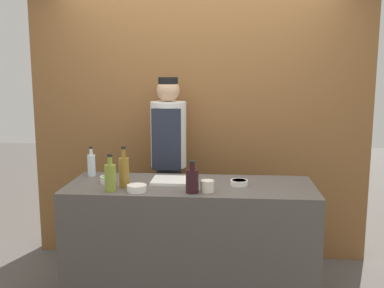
{
  "coord_description": "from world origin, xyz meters",
  "views": [
    {
      "loc": [
        0.27,
        -3.2,
        1.78
      ],
      "look_at": [
        0.0,
        0.13,
        1.21
      ],
      "focal_mm": 42.0,
      "sensor_mm": 36.0,
      "label": 1
    }
  ],
  "objects_px": {
    "cutting_board": "(173,181)",
    "cup_cream": "(207,186)",
    "bottle_clear": "(92,164)",
    "bottle_oil": "(110,177)",
    "bottle_vinegar": "(124,171)",
    "sauce_bowl_green": "(108,179)",
    "bottle_wine": "(192,180)",
    "sauce_bowl_white": "(137,188)",
    "chef_center": "(169,165)",
    "sauce_bowl_brown": "(239,182)"
  },
  "relations": [
    {
      "from": "cutting_board",
      "to": "cup_cream",
      "type": "relative_size",
      "value": 3.34
    },
    {
      "from": "bottle_clear",
      "to": "bottle_oil",
      "type": "xyz_separation_m",
      "value": [
        0.27,
        -0.43,
        0.01
      ]
    },
    {
      "from": "bottle_vinegar",
      "to": "cup_cream",
      "type": "xyz_separation_m",
      "value": [
        0.6,
        -0.07,
        -0.08
      ]
    },
    {
      "from": "bottle_vinegar",
      "to": "cup_cream",
      "type": "relative_size",
      "value": 3.18
    },
    {
      "from": "bottle_vinegar",
      "to": "bottle_oil",
      "type": "bearing_deg",
      "value": -122.8
    },
    {
      "from": "cup_cream",
      "to": "sauce_bowl_green",
      "type": "bearing_deg",
      "value": 165.93
    },
    {
      "from": "bottle_wine",
      "to": "bottle_clear",
      "type": "distance_m",
      "value": 0.94
    },
    {
      "from": "cutting_board",
      "to": "bottle_wine",
      "type": "relative_size",
      "value": 1.39
    },
    {
      "from": "sauce_bowl_white",
      "to": "cup_cream",
      "type": "relative_size",
      "value": 1.47
    },
    {
      "from": "chef_center",
      "to": "cutting_board",
      "type": "bearing_deg",
      "value": -79.37
    },
    {
      "from": "bottle_oil",
      "to": "bottle_vinegar",
      "type": "height_order",
      "value": "bottle_vinegar"
    },
    {
      "from": "bottle_clear",
      "to": "bottle_wine",
      "type": "bearing_deg",
      "value": -26.88
    },
    {
      "from": "sauce_bowl_white",
      "to": "chef_center",
      "type": "relative_size",
      "value": 0.08
    },
    {
      "from": "bottle_wine",
      "to": "bottle_oil",
      "type": "xyz_separation_m",
      "value": [
        -0.57,
        -0.01,
        0.01
      ]
    },
    {
      "from": "cutting_board",
      "to": "bottle_oil",
      "type": "bearing_deg",
      "value": -143.85
    },
    {
      "from": "sauce_bowl_brown",
      "to": "bottle_vinegar",
      "type": "xyz_separation_m",
      "value": [
        -0.82,
        -0.12,
        0.09
      ]
    },
    {
      "from": "bottle_oil",
      "to": "bottle_wine",
      "type": "bearing_deg",
      "value": 0.92
    },
    {
      "from": "sauce_bowl_green",
      "to": "bottle_vinegar",
      "type": "relative_size",
      "value": 0.4
    },
    {
      "from": "bottle_vinegar",
      "to": "cutting_board",
      "type": "bearing_deg",
      "value": 28.91
    },
    {
      "from": "bottle_clear",
      "to": "cup_cream",
      "type": "distance_m",
      "value": 1.02
    },
    {
      "from": "sauce_bowl_brown",
      "to": "cup_cream",
      "type": "xyz_separation_m",
      "value": [
        -0.22,
        -0.19,
        0.02
      ]
    },
    {
      "from": "sauce_bowl_green",
      "to": "bottle_vinegar",
      "type": "distance_m",
      "value": 0.21
    },
    {
      "from": "bottle_clear",
      "to": "sauce_bowl_white",
      "type": "bearing_deg",
      "value": -43.4
    },
    {
      "from": "cutting_board",
      "to": "bottle_wine",
      "type": "distance_m",
      "value": 0.34
    },
    {
      "from": "cutting_board",
      "to": "chef_center",
      "type": "height_order",
      "value": "chef_center"
    },
    {
      "from": "sauce_bowl_brown",
      "to": "chef_center",
      "type": "distance_m",
      "value": 0.88
    },
    {
      "from": "bottle_wine",
      "to": "sauce_bowl_green",
      "type": "bearing_deg",
      "value": 161.5
    },
    {
      "from": "sauce_bowl_green",
      "to": "chef_center",
      "type": "bearing_deg",
      "value": 60.2
    },
    {
      "from": "cutting_board",
      "to": "bottle_vinegar",
      "type": "distance_m",
      "value": 0.39
    },
    {
      "from": "bottle_wine",
      "to": "sauce_bowl_white",
      "type": "bearing_deg",
      "value": -179.82
    },
    {
      "from": "sauce_bowl_green",
      "to": "cutting_board",
      "type": "distance_m",
      "value": 0.48
    },
    {
      "from": "bottle_oil",
      "to": "cutting_board",
      "type": "bearing_deg",
      "value": 36.15
    },
    {
      "from": "bottle_oil",
      "to": "chef_center",
      "type": "distance_m",
      "value": 0.92
    },
    {
      "from": "bottle_vinegar",
      "to": "bottle_wine",
      "type": "bearing_deg",
      "value": -11.56
    },
    {
      "from": "sauce_bowl_white",
      "to": "bottle_oil",
      "type": "relative_size",
      "value": 0.52
    },
    {
      "from": "cutting_board",
      "to": "bottle_clear",
      "type": "height_order",
      "value": "bottle_clear"
    },
    {
      "from": "sauce_bowl_brown",
      "to": "bottle_clear",
      "type": "relative_size",
      "value": 0.55
    },
    {
      "from": "bottle_wine",
      "to": "chef_center",
      "type": "xyz_separation_m",
      "value": [
        -0.28,
        0.86,
        -0.08
      ]
    },
    {
      "from": "cutting_board",
      "to": "bottle_wine",
      "type": "xyz_separation_m",
      "value": [
        0.17,
        -0.28,
        0.08
      ]
    },
    {
      "from": "bottle_wine",
      "to": "bottle_vinegar",
      "type": "height_order",
      "value": "bottle_vinegar"
    },
    {
      "from": "bottle_clear",
      "to": "bottle_vinegar",
      "type": "relative_size",
      "value": 0.78
    },
    {
      "from": "sauce_bowl_green",
      "to": "chef_center",
      "type": "relative_size",
      "value": 0.07
    },
    {
      "from": "sauce_bowl_white",
      "to": "bottle_vinegar",
      "type": "bearing_deg",
      "value": 137.19
    },
    {
      "from": "chef_center",
      "to": "bottle_clear",
      "type": "bearing_deg",
      "value": -141.9
    },
    {
      "from": "bottle_clear",
      "to": "cup_cream",
      "type": "bearing_deg",
      "value": -22.83
    },
    {
      "from": "bottle_clear",
      "to": "chef_center",
      "type": "bearing_deg",
      "value": 38.1
    },
    {
      "from": "sauce_bowl_white",
      "to": "cutting_board",
      "type": "height_order",
      "value": "sauce_bowl_white"
    },
    {
      "from": "bottle_clear",
      "to": "sauce_bowl_green",
      "type": "bearing_deg",
      "value": -47.62
    },
    {
      "from": "sauce_bowl_white",
      "to": "sauce_bowl_brown",
      "type": "bearing_deg",
      "value": 17.14
    },
    {
      "from": "bottle_wine",
      "to": "cup_cream",
      "type": "xyz_separation_m",
      "value": [
        0.1,
        0.03,
        -0.05
      ]
    }
  ]
}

